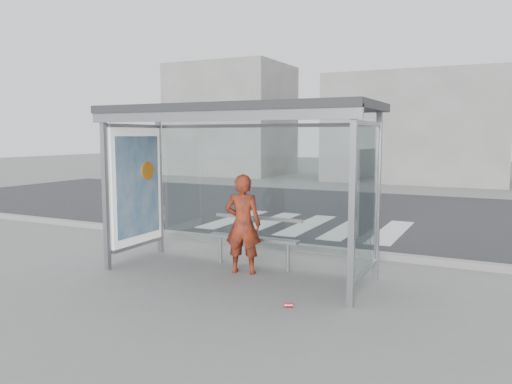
# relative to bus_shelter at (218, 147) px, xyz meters

# --- Properties ---
(ground) EXTENTS (80.00, 80.00, 0.00)m
(ground) POSITION_rel_bus_shelter_xyz_m (0.37, -0.06, -1.98)
(ground) COLOR slate
(ground) RESTS_ON ground
(road) EXTENTS (30.00, 10.00, 0.01)m
(road) POSITION_rel_bus_shelter_xyz_m (0.37, 6.94, -1.98)
(road) COLOR #28282A
(road) RESTS_ON ground
(curb) EXTENTS (30.00, 0.18, 0.12)m
(curb) POSITION_rel_bus_shelter_xyz_m (0.37, 1.89, -1.92)
(curb) COLOR gray
(curb) RESTS_ON ground
(crosswalk) EXTENTS (4.55, 3.00, 0.00)m
(crosswalk) POSITION_rel_bus_shelter_xyz_m (-0.13, 4.44, -1.98)
(crosswalk) COLOR silver
(crosswalk) RESTS_ON ground
(bus_shelter) EXTENTS (4.25, 1.65, 2.62)m
(bus_shelter) POSITION_rel_bus_shelter_xyz_m (0.00, 0.00, 0.00)
(bus_shelter) COLOR gray
(bus_shelter) RESTS_ON ground
(building_left) EXTENTS (6.00, 5.00, 6.00)m
(building_left) POSITION_rel_bus_shelter_xyz_m (-9.63, 17.94, 1.02)
(building_left) COLOR slate
(building_left) RESTS_ON ground
(building_center) EXTENTS (8.00, 5.00, 5.00)m
(building_center) POSITION_rel_bus_shelter_xyz_m (0.37, 17.94, 0.52)
(building_center) COLOR slate
(building_center) RESTS_ON ground
(person) EXTENTS (0.64, 0.50, 1.57)m
(person) POSITION_rel_bus_shelter_xyz_m (0.42, 0.03, -1.20)
(person) COLOR #E25415
(person) RESTS_ON ground
(bench) EXTENTS (1.59, 0.31, 0.82)m
(bench) POSITION_rel_bus_shelter_xyz_m (0.41, 0.44, -1.49)
(bench) COLOR gray
(bench) RESTS_ON ground
(soda_can) EXTENTS (0.13, 0.10, 0.06)m
(soda_can) POSITION_rel_bus_shelter_xyz_m (1.68, -1.13, -1.95)
(soda_can) COLOR #DD414F
(soda_can) RESTS_ON ground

